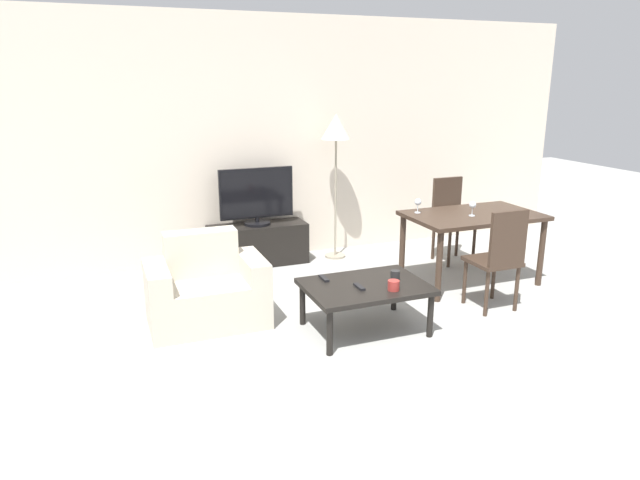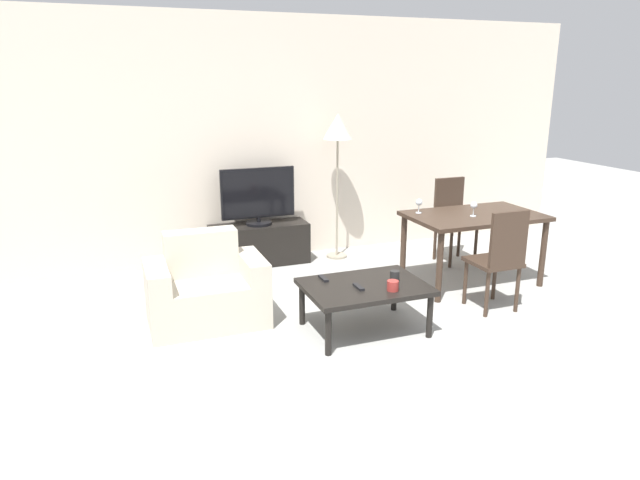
{
  "view_description": "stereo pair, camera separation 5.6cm",
  "coord_description": "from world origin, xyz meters",
  "px_view_note": "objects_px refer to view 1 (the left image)",
  "views": [
    {
      "loc": [
        -2.18,
        -2.81,
        2.03
      ],
      "look_at": [
        -0.42,
        1.69,
        0.65
      ],
      "focal_mm": 32.0,
      "sensor_mm": 36.0,
      "label": 1
    },
    {
      "loc": [
        -2.13,
        -2.83,
        2.03
      ],
      "look_at": [
        -0.42,
        1.69,
        0.65
      ],
      "focal_mm": 32.0,
      "sensor_mm": 36.0,
      "label": 2
    }
  ],
  "objects_px": {
    "coffee_table": "(365,289)",
    "remote_primary": "(359,287)",
    "tv_stand": "(258,244)",
    "dining_table": "(473,222)",
    "cup_white_near": "(394,285)",
    "tv": "(257,197)",
    "wine_glass_left": "(418,203)",
    "wine_glass_center": "(473,206)",
    "floor_lamp": "(336,134)",
    "dining_chair_far": "(451,216)",
    "dining_chair_near": "(499,255)",
    "armchair": "(206,292)",
    "cup_colored_far": "(395,276)",
    "remote_secondary": "(324,278)"
  },
  "relations": [
    {
      "from": "armchair",
      "to": "cup_colored_far",
      "type": "bearing_deg",
      "value": -23.92
    },
    {
      "from": "floor_lamp",
      "to": "tv",
      "type": "bearing_deg",
      "value": 175.67
    },
    {
      "from": "coffee_table",
      "to": "wine_glass_left",
      "type": "xyz_separation_m",
      "value": [
        1.01,
        0.91,
        0.46
      ]
    },
    {
      "from": "dining_chair_near",
      "to": "coffee_table",
      "type": "bearing_deg",
      "value": 178.11
    },
    {
      "from": "wine_glass_left",
      "to": "wine_glass_center",
      "type": "bearing_deg",
      "value": -35.7
    },
    {
      "from": "cup_white_near",
      "to": "wine_glass_left",
      "type": "relative_size",
      "value": 0.64
    },
    {
      "from": "coffee_table",
      "to": "remote_primary",
      "type": "distance_m",
      "value": 0.11
    },
    {
      "from": "remote_secondary",
      "to": "wine_glass_left",
      "type": "xyz_separation_m",
      "value": [
        1.28,
        0.67,
        0.41
      ]
    },
    {
      "from": "coffee_table",
      "to": "remote_secondary",
      "type": "xyz_separation_m",
      "value": [
        -0.27,
        0.23,
        0.05
      ]
    },
    {
      "from": "remote_secondary",
      "to": "cup_white_near",
      "type": "xyz_separation_m",
      "value": [
        0.42,
        -0.43,
        0.03
      ]
    },
    {
      "from": "dining_table",
      "to": "floor_lamp",
      "type": "relative_size",
      "value": 0.8
    },
    {
      "from": "armchair",
      "to": "tv_stand",
      "type": "xyz_separation_m",
      "value": [
        0.84,
        1.41,
        -0.06
      ]
    },
    {
      "from": "coffee_table",
      "to": "cup_white_near",
      "type": "height_order",
      "value": "cup_white_near"
    },
    {
      "from": "armchair",
      "to": "dining_table",
      "type": "bearing_deg",
      "value": 1.11
    },
    {
      "from": "dining_table",
      "to": "dining_chair_near",
      "type": "xyz_separation_m",
      "value": [
        -0.23,
        -0.72,
        -0.11
      ]
    },
    {
      "from": "cup_white_near",
      "to": "tv_stand",
      "type": "bearing_deg",
      "value": 102.68
    },
    {
      "from": "dining_chair_near",
      "to": "cup_colored_far",
      "type": "bearing_deg",
      "value": 178.85
    },
    {
      "from": "floor_lamp",
      "to": "cup_white_near",
      "type": "relative_size",
      "value": 17.67
    },
    {
      "from": "armchair",
      "to": "floor_lamp",
      "type": "distance_m",
      "value": 2.48
    },
    {
      "from": "dining_chair_near",
      "to": "floor_lamp",
      "type": "xyz_separation_m",
      "value": [
        -0.72,
        2.0,
        0.91
      ]
    },
    {
      "from": "armchair",
      "to": "tv",
      "type": "relative_size",
      "value": 1.19
    },
    {
      "from": "dining_chair_near",
      "to": "wine_glass_left",
      "type": "xyz_separation_m",
      "value": [
        -0.27,
        0.95,
        0.3
      ]
    },
    {
      "from": "coffee_table",
      "to": "wine_glass_center",
      "type": "bearing_deg",
      "value": 22.53
    },
    {
      "from": "remote_secondary",
      "to": "wine_glass_left",
      "type": "bearing_deg",
      "value": 27.73
    },
    {
      "from": "tv",
      "to": "remote_secondary",
      "type": "distance_m",
      "value": 1.83
    },
    {
      "from": "tv_stand",
      "to": "tv",
      "type": "height_order",
      "value": "tv"
    },
    {
      "from": "tv_stand",
      "to": "dining_chair_near",
      "type": "distance_m",
      "value": 2.66
    },
    {
      "from": "cup_white_near",
      "to": "dining_table",
      "type": "bearing_deg",
      "value": 32.64
    },
    {
      "from": "tv",
      "to": "tv_stand",
      "type": "bearing_deg",
      "value": 90.0
    },
    {
      "from": "remote_primary",
      "to": "remote_secondary",
      "type": "bearing_deg",
      "value": 123.39
    },
    {
      "from": "tv",
      "to": "wine_glass_left",
      "type": "bearing_deg",
      "value": -39.41
    },
    {
      "from": "dining_table",
      "to": "wine_glass_left",
      "type": "distance_m",
      "value": 0.59
    },
    {
      "from": "cup_colored_far",
      "to": "floor_lamp",
      "type": "bearing_deg",
      "value": 81.43
    },
    {
      "from": "dining_table",
      "to": "cup_white_near",
      "type": "height_order",
      "value": "dining_table"
    },
    {
      "from": "dining_table",
      "to": "remote_primary",
      "type": "xyz_separation_m",
      "value": [
        -1.6,
        -0.73,
        -0.22
      ]
    },
    {
      "from": "dining_chair_far",
      "to": "wine_glass_center",
      "type": "bearing_deg",
      "value": -110.95
    },
    {
      "from": "tv",
      "to": "dining_chair_near",
      "type": "xyz_separation_m",
      "value": [
        1.64,
        -2.07,
        -0.25
      ]
    },
    {
      "from": "remote_secondary",
      "to": "cup_colored_far",
      "type": "xyz_separation_m",
      "value": [
        0.53,
        -0.25,
        0.04
      ]
    },
    {
      "from": "tv_stand",
      "to": "dining_table",
      "type": "relative_size",
      "value": 0.83
    },
    {
      "from": "floor_lamp",
      "to": "dining_chair_near",
      "type": "bearing_deg",
      "value": -70.09
    },
    {
      "from": "armchair",
      "to": "cup_white_near",
      "type": "relative_size",
      "value": 10.46
    },
    {
      "from": "remote_primary",
      "to": "wine_glass_left",
      "type": "relative_size",
      "value": 1.03
    },
    {
      "from": "tv_stand",
      "to": "remote_primary",
      "type": "xyz_separation_m",
      "value": [
        0.27,
        -2.09,
        0.19
      ]
    },
    {
      "from": "coffee_table",
      "to": "remote_secondary",
      "type": "distance_m",
      "value": 0.36
    },
    {
      "from": "tv_stand",
      "to": "remote_primary",
      "type": "distance_m",
      "value": 2.11
    },
    {
      "from": "tv_stand",
      "to": "dining_chair_far",
      "type": "xyz_separation_m",
      "value": [
        2.1,
        -0.64,
        0.29
      ]
    },
    {
      "from": "coffee_table",
      "to": "floor_lamp",
      "type": "distance_m",
      "value": 2.3
    },
    {
      "from": "armchair",
      "to": "dining_table",
      "type": "xyz_separation_m",
      "value": [
        2.7,
        0.05,
        0.35
      ]
    },
    {
      "from": "floor_lamp",
      "to": "cup_colored_far",
      "type": "distance_m",
      "value": 2.23
    },
    {
      "from": "armchair",
      "to": "cup_white_near",
      "type": "height_order",
      "value": "armchair"
    }
  ]
}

